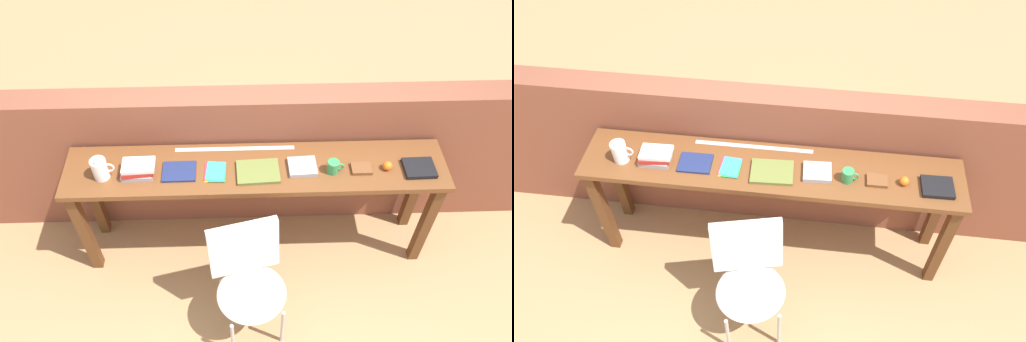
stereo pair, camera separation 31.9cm
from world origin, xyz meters
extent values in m
plane|color=tan|center=(0.00, 0.00, 0.00)|extent=(40.00, 40.00, 0.00)
cube|color=brown|center=(0.00, 0.64, 0.60)|extent=(6.00, 0.20, 1.21)
cube|color=brown|center=(0.00, 0.30, 0.86)|extent=(2.50, 0.44, 0.04)
cube|color=#5B341A|center=(-1.19, 0.14, 0.42)|extent=(0.07, 0.07, 0.84)
cube|color=#5B341A|center=(1.19, 0.14, 0.42)|extent=(0.07, 0.07, 0.84)
cube|color=#5B341A|center=(-1.19, 0.46, 0.42)|extent=(0.07, 0.07, 0.84)
cube|color=#5B341A|center=(1.19, 0.46, 0.42)|extent=(0.07, 0.07, 0.84)
ellipsoid|color=silver|center=(-0.05, -0.38, 0.45)|extent=(0.52, 0.51, 0.08)
cube|color=silver|center=(-0.09, -0.19, 0.69)|extent=(0.45, 0.20, 0.40)
cylinder|color=#B2B2B7|center=(-0.17, -0.57, 0.21)|extent=(0.02, 0.02, 0.41)
cylinder|color=#B2B2B7|center=(0.15, -0.49, 0.21)|extent=(0.02, 0.02, 0.41)
cylinder|color=#B2B2B7|center=(-0.24, -0.26, 0.21)|extent=(0.02, 0.02, 0.41)
cylinder|color=#B2B2B7|center=(0.08, -0.19, 0.21)|extent=(0.02, 0.02, 0.41)
cylinder|color=white|center=(-0.98, 0.25, 0.96)|extent=(0.10, 0.10, 0.15)
cone|color=white|center=(-0.98, 0.22, 1.04)|extent=(0.04, 0.03, 0.04)
torus|color=white|center=(-0.92, 0.25, 0.96)|extent=(0.07, 0.01, 0.07)
cube|color=#9E9EA3|center=(-0.76, 0.26, 0.90)|extent=(0.20, 0.13, 0.04)
cube|color=red|center=(-0.75, 0.26, 0.93)|extent=(0.21, 0.15, 0.03)
cube|color=white|center=(-0.74, 0.27, 0.96)|extent=(0.21, 0.14, 0.02)
cube|color=navy|center=(-0.49, 0.27, 0.89)|extent=(0.22, 0.17, 0.02)
cube|color=yellow|center=(-0.28, 0.27, 0.88)|extent=(0.11, 0.17, 0.00)
cube|color=#E5334C|center=(-0.27, 0.27, 0.88)|extent=(0.13, 0.16, 0.00)
cube|color=green|center=(-0.25, 0.25, 0.89)|extent=(0.11, 0.16, 0.00)
cube|color=#3399D8|center=(-0.26, 0.27, 0.89)|extent=(0.13, 0.17, 0.00)
cube|color=olive|center=(0.01, 0.25, 0.89)|extent=(0.28, 0.21, 0.02)
cube|color=#9E9EA3|center=(0.30, 0.28, 0.90)|extent=(0.19, 0.17, 0.03)
cylinder|color=#338C4C|center=(0.49, 0.25, 0.93)|extent=(0.08, 0.08, 0.09)
torus|color=#338C4C|center=(0.54, 0.25, 0.93)|extent=(0.06, 0.01, 0.06)
cube|color=brown|center=(0.68, 0.26, 0.89)|extent=(0.13, 0.10, 0.02)
sphere|color=orange|center=(0.85, 0.26, 0.91)|extent=(0.06, 0.06, 0.06)
cube|color=black|center=(1.06, 0.25, 0.89)|extent=(0.20, 0.17, 0.03)
cube|color=silver|center=(-0.14, 0.47, 0.88)|extent=(0.80, 0.03, 0.00)
camera|label=1|loc=(-0.07, -1.86, 3.30)|focal=35.00mm
camera|label=2|loc=(0.25, -1.84, 3.30)|focal=35.00mm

